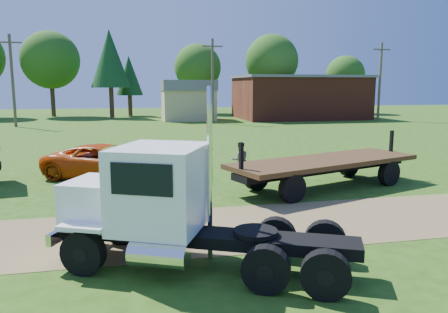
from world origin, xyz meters
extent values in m
plane|color=#24480F|center=(0.00, 0.00, 0.00)|extent=(140.00, 140.00, 0.00)
cube|color=olive|center=(0.00, 0.00, 0.01)|extent=(120.00, 4.20, 0.01)
cube|color=black|center=(-1.28, -2.63, 0.71)|extent=(6.37, 3.55, 0.27)
cylinder|color=black|center=(-4.00, -2.41, 0.49)|extent=(1.01, 0.69, 0.97)
cylinder|color=black|center=(-4.00, -2.41, 0.49)|extent=(0.45, 0.44, 0.34)
cylinder|color=black|center=(-3.21, -0.70, 0.49)|extent=(1.01, 0.69, 0.97)
cylinder|color=black|center=(-3.21, -0.70, 0.49)|extent=(0.45, 0.44, 0.34)
cylinder|color=black|center=(-0.40, -4.09, 0.49)|extent=(1.01, 0.69, 0.97)
cylinder|color=black|center=(-0.40, -4.09, 0.49)|extent=(0.45, 0.44, 0.34)
cylinder|color=black|center=(0.40, -2.37, 0.49)|extent=(1.01, 0.69, 0.97)
cylinder|color=black|center=(0.40, -2.37, 0.49)|extent=(0.45, 0.44, 0.34)
cylinder|color=black|center=(0.65, -4.57, 0.49)|extent=(1.01, 0.69, 0.97)
cylinder|color=black|center=(0.65, -4.57, 0.49)|extent=(0.45, 0.44, 0.34)
cylinder|color=black|center=(1.44, -2.85, 0.49)|extent=(1.01, 0.69, 0.97)
cylinder|color=black|center=(1.44, -2.85, 0.49)|extent=(0.45, 0.44, 0.34)
cube|color=white|center=(-3.57, -1.57, 1.37)|extent=(2.08, 2.03, 1.06)
cube|color=silver|center=(-4.29, -1.24, 1.33)|extent=(0.62, 1.23, 0.88)
cube|color=silver|center=(-4.33, -1.22, 0.71)|extent=(0.98, 1.90, 0.27)
cube|color=white|center=(-2.28, -2.17, 1.81)|extent=(2.58, 2.71, 1.86)
cube|color=black|center=(-3.11, -1.79, 2.21)|extent=(0.78, 1.62, 0.75)
cube|color=black|center=(-2.73, -3.14, 2.21)|extent=(1.22, 0.59, 0.66)
cube|color=black|center=(-1.83, -1.20, 2.21)|extent=(1.22, 0.59, 0.66)
cube|color=white|center=(-4.00, -2.41, 1.06)|extent=(1.13, 0.81, 0.09)
cube|color=white|center=(-3.21, -0.70, 1.06)|extent=(1.13, 0.81, 0.09)
cylinder|color=silver|center=(-2.43, -3.22, 0.62)|extent=(1.35, 1.00, 0.53)
cylinder|color=silver|center=(-1.16, -2.16, 2.03)|extent=(0.16, 0.16, 4.07)
cylinder|color=black|center=(-0.32, -3.08, 0.91)|extent=(1.29, 1.29, 0.11)
imported|color=#CF4809|center=(-4.03, 7.86, 0.75)|extent=(5.92, 4.49, 1.49)
cube|color=#3E2A13|center=(4.65, 4.05, 1.08)|extent=(8.58, 5.03, 0.19)
cube|color=black|center=(4.65, 4.05, 0.82)|extent=(8.11, 3.67, 0.26)
cylinder|color=black|center=(2.57, 2.19, 0.51)|extent=(1.07, 0.63, 1.03)
cylinder|color=black|center=(1.86, 4.23, 0.51)|extent=(1.07, 0.63, 1.03)
cylinder|color=black|center=(7.43, 3.87, 0.51)|extent=(1.07, 0.63, 1.03)
cylinder|color=black|center=(6.72, 5.91, 0.51)|extent=(1.07, 0.63, 1.03)
cube|color=black|center=(0.86, 2.73, 1.59)|extent=(0.16, 0.16, 1.03)
cube|color=black|center=(8.44, 5.36, 1.59)|extent=(0.16, 0.16, 1.03)
imported|color=#999999|center=(-1.68, -0.32, 0.83)|extent=(0.68, 0.72, 1.65)
imported|color=#999999|center=(1.81, 6.59, 0.81)|extent=(0.79, 0.61, 1.62)
cube|color=maroon|center=(18.00, 40.00, 2.50)|extent=(15.00, 10.00, 5.00)
cube|color=slate|center=(18.00, 40.00, 5.15)|extent=(15.40, 10.40, 0.30)
cube|color=tan|center=(4.00, 40.00, 1.80)|extent=(6.00, 5.00, 3.60)
cube|color=slate|center=(4.00, 40.00, 4.10)|extent=(6.20, 5.40, 1.20)
cylinder|color=brown|center=(-14.00, 35.00, 4.50)|extent=(0.28, 0.28, 9.00)
cube|color=brown|center=(-14.00, 35.00, 8.20)|extent=(2.20, 0.14, 0.14)
cylinder|color=brown|center=(6.00, 35.00, 4.50)|extent=(0.28, 0.28, 9.00)
cube|color=brown|center=(6.00, 35.00, 8.20)|extent=(2.20, 0.14, 0.14)
cylinder|color=brown|center=(26.00, 35.00, 4.50)|extent=(0.28, 0.28, 9.00)
cube|color=brown|center=(26.00, 35.00, 8.20)|extent=(2.20, 0.14, 0.14)
cylinder|color=#332115|center=(-12.71, 49.68, 1.98)|extent=(0.56, 0.56, 3.96)
sphere|color=#1D4B12|center=(-12.71, 49.68, 7.36)|extent=(7.47, 7.47, 7.47)
cylinder|color=#332115|center=(-2.73, 48.85, 1.41)|extent=(0.56, 0.56, 2.82)
cone|color=#123811|center=(-2.73, 48.85, 5.40)|extent=(3.55, 3.55, 5.24)
cylinder|color=#332115|center=(7.03, 51.89, 1.80)|extent=(0.56, 0.56, 3.59)
sphere|color=#1D4B12|center=(7.03, 51.89, 6.67)|extent=(6.77, 6.77, 6.77)
cylinder|color=#332115|center=(17.76, 50.40, 2.05)|extent=(0.56, 0.56, 4.10)
sphere|color=#1D4B12|center=(17.76, 50.40, 7.62)|extent=(7.74, 7.74, 7.74)
cylinder|color=#332115|center=(28.29, 47.94, 1.50)|extent=(0.56, 0.56, 3.00)
sphere|color=#1D4B12|center=(28.29, 47.94, 5.58)|extent=(5.67, 5.67, 5.67)
cylinder|color=#332115|center=(-5.04, 45.73, 1.94)|extent=(0.56, 0.56, 3.87)
cone|color=#123811|center=(-5.04, 45.73, 7.42)|extent=(4.87, 4.87, 7.19)
camera|label=1|loc=(-2.93, -11.85, 4.07)|focal=35.00mm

